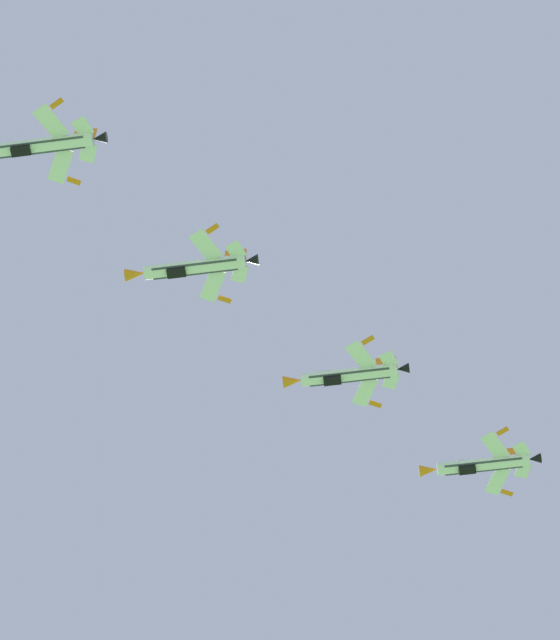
# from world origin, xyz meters

# --- Properties ---
(fighter_jet_lead) EXTENTS (15.23, 10.19, 4.34)m
(fighter_jet_lead) POSITION_xyz_m (-11.88, 57.01, 146.14)
(fighter_jet_lead) COLOR white
(fighter_jet_left_wing) EXTENTS (15.23, 10.19, 4.34)m
(fighter_jet_left_wing) POSITION_xyz_m (8.49, 67.06, 145.58)
(fighter_jet_left_wing) COLOR white
(fighter_jet_right_wing) EXTENTS (15.23, 10.19, 4.34)m
(fighter_jet_right_wing) POSITION_xyz_m (30.85, 77.86, 148.05)
(fighter_jet_right_wing) COLOR white
(fighter_jet_left_outer) EXTENTS (15.23, 10.19, 4.37)m
(fighter_jet_left_outer) POSITION_xyz_m (51.75, 86.61, 148.56)
(fighter_jet_left_outer) COLOR white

